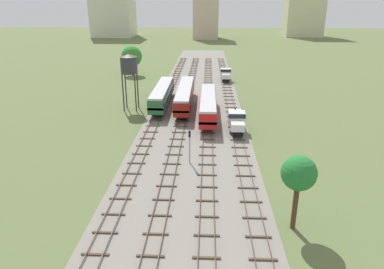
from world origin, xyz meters
name	(u,v)px	position (x,y,z in m)	size (l,w,h in m)	color
ground_plane	(197,103)	(0.00, 56.00, 0.00)	(480.00, 480.00, 0.00)	#5B6B3D
ballast_bed	(197,103)	(0.00, 56.00, 0.00)	(18.09, 176.00, 0.01)	gray
track_far_left	(165,101)	(-7.05, 57.00, 0.14)	(2.40, 126.00, 0.29)	#47382D
track_left	(186,101)	(-2.35, 57.00, 0.14)	(2.40, 126.00, 0.29)	#47382D
track_centre_left	(208,101)	(2.35, 57.00, 0.14)	(2.40, 126.00, 0.29)	#47382D
track_centre	(230,101)	(7.05, 57.00, 0.14)	(2.40, 126.00, 0.29)	#47382D
shunter_loco_centre_nearest	(236,119)	(7.05, 39.03, 2.01)	(2.74, 8.46, 3.10)	white
diesel_railcar_centre_left_near	(208,104)	(2.35, 46.00, 2.60)	(2.96, 20.50, 3.80)	red
passenger_coach_left_mid	(185,94)	(-2.35, 53.07, 2.61)	(2.96, 22.00, 3.80)	maroon
diesel_railcar_far_left_midfar	(162,94)	(-7.05, 53.42, 2.60)	(2.96, 20.50, 3.80)	#286638
shunter_loco_centre_far	(226,73)	(7.05, 79.17, 2.01)	(2.74, 8.46, 3.10)	white
water_tower	(129,65)	(-12.95, 50.78, 8.81)	(3.38, 3.38, 10.85)	#2D2826
signal_post_nearest	(190,142)	(0.00, 26.00, 3.01)	(0.28, 0.47, 4.67)	gray
lineside_tree_0	(132,56)	(-19.89, 85.81, 5.49)	(5.90, 5.90, 8.46)	#4C331E
lineside_tree_1	(299,174)	(10.47, 12.15, 5.67)	(3.22, 3.22, 7.40)	#4C331E
skyline_tower_1	(206,8)	(0.51, 200.62, 16.97)	(14.42, 20.23, 33.95)	beige
skyline_tower_2	(304,5)	(61.37, 217.68, 18.74)	(22.63, 17.26, 37.49)	beige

